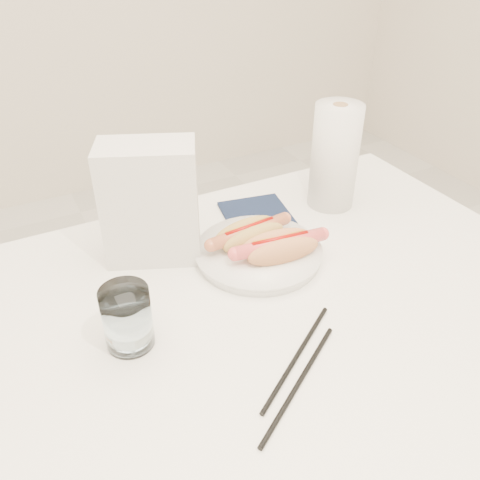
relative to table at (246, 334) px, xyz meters
name	(u,v)px	position (x,y,z in m)	size (l,w,h in m)	color
table	(246,334)	(0.00, 0.00, 0.00)	(1.20, 0.80, 0.75)	white
plate	(258,254)	(0.09, 0.12, 0.07)	(0.23, 0.23, 0.02)	white
hotdog_left	(249,234)	(0.08, 0.14, 0.10)	(0.17, 0.08, 0.05)	tan
hotdog_right	(280,247)	(0.11, 0.08, 0.10)	(0.18, 0.08, 0.05)	#DA8C55
water_glass	(127,318)	(-0.20, 0.01, 0.11)	(0.07, 0.07, 0.10)	white
chopstick_near	(297,356)	(0.02, -0.13, 0.06)	(0.01, 0.01, 0.24)	black
chopstick_far	(299,382)	(-0.01, -0.18, 0.06)	(0.01, 0.01, 0.24)	black
napkin_box	(151,203)	(-0.08, 0.22, 0.17)	(0.17, 0.10, 0.23)	silver
navy_napkin	(256,214)	(0.16, 0.26, 0.06)	(0.14, 0.14, 0.01)	#101A33
paper_towel_roll	(335,157)	(0.34, 0.23, 0.17)	(0.10, 0.10, 0.23)	white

